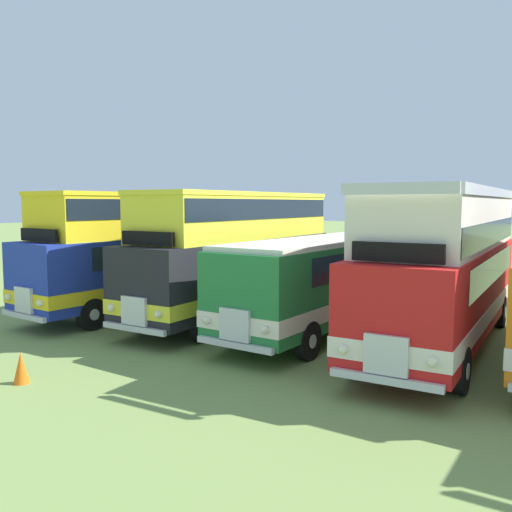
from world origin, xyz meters
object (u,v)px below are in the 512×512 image
Objects in this scene: bus_fourth_in_row at (445,265)px; cone_mid_row at (21,368)px; bus_third_in_row at (331,276)px; bus_first_in_row at (159,245)px; bus_second_in_row at (237,249)px.

bus_fourth_in_row is 15.33× the size of cone_mid_row.
bus_third_in_row is 14.57× the size of cone_mid_row.
bus_second_in_row is at bearing 2.42° from bus_first_in_row.
bus_fourth_in_row reaches higher than bus_first_in_row.
bus_third_in_row is 0.95× the size of bus_fourth_in_row.
bus_first_in_row is 15.92× the size of cone_mid_row.
bus_first_in_row reaches higher than cone_mid_row.
bus_second_in_row is 0.94× the size of bus_fourth_in_row.
bus_fourth_in_row reaches higher than cone_mid_row.
bus_first_in_row is at bearing -177.95° from bus_third_in_row.
bus_third_in_row is at bearing 2.05° from bus_first_in_row.
bus_third_in_row is at bearing 68.24° from cone_mid_row.
bus_second_in_row reaches higher than bus_third_in_row.
bus_third_in_row is at bearing 1.68° from bus_second_in_row.
bus_third_in_row is (7.32, 0.26, -0.72)m from bus_first_in_row.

